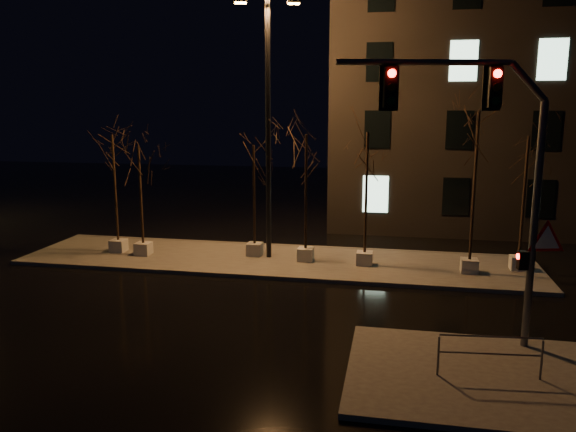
# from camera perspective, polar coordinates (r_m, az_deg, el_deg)

# --- Properties ---
(ground) EXTENTS (90.00, 90.00, 0.00)m
(ground) POSITION_cam_1_polar(r_m,az_deg,el_deg) (18.91, -5.24, -9.50)
(ground) COLOR black
(ground) RESTS_ON ground
(median) EXTENTS (22.00, 5.00, 0.15)m
(median) POSITION_cam_1_polar(r_m,az_deg,el_deg) (24.42, -1.30, -4.52)
(median) COLOR #4A4742
(median) RESTS_ON ground
(sidewalk_corner) EXTENTS (7.00, 5.00, 0.15)m
(sidewalk_corner) POSITION_cam_1_polar(r_m,az_deg,el_deg) (15.18, 19.91, -15.18)
(sidewalk_corner) COLOR #4A4742
(sidewalk_corner) RESTS_ON ground
(building) EXTENTS (25.00, 12.00, 15.00)m
(building) POSITION_cam_1_polar(r_m,az_deg,el_deg) (36.12, 25.93, 11.33)
(building) COLOR black
(building) RESTS_ON ground
(tree_0) EXTENTS (1.80, 1.80, 5.42)m
(tree_0) POSITION_cam_1_polar(r_m,az_deg,el_deg) (26.06, -17.30, 5.34)
(tree_0) COLOR #B8B7AC
(tree_0) RESTS_ON median
(tree_1) EXTENTS (1.80, 1.80, 4.96)m
(tree_1) POSITION_cam_1_polar(r_m,az_deg,el_deg) (25.19, -14.85, 4.49)
(tree_1) COLOR #B8B7AC
(tree_1) RESTS_ON median
(tree_2) EXTENTS (1.80, 1.80, 4.99)m
(tree_2) POSITION_cam_1_polar(r_m,az_deg,el_deg) (24.31, -3.49, 4.68)
(tree_2) COLOR #B8B7AC
(tree_2) RESTS_ON median
(tree_3) EXTENTS (1.80, 1.80, 5.50)m
(tree_3) POSITION_cam_1_polar(r_m,az_deg,el_deg) (23.37, 1.85, 5.39)
(tree_3) COLOR #B8B7AC
(tree_3) RESTS_ON median
(tree_4) EXTENTS (1.80, 1.80, 5.63)m
(tree_4) POSITION_cam_1_polar(r_m,az_deg,el_deg) (22.90, 8.03, 5.40)
(tree_4) COLOR #B8B7AC
(tree_4) RESTS_ON median
(tree_5) EXTENTS (1.80, 1.80, 6.49)m
(tree_5) POSITION_cam_1_polar(r_m,az_deg,el_deg) (22.69, 18.62, 6.54)
(tree_5) COLOR #B8B7AC
(tree_5) RESTS_ON median
(tree_6) EXTENTS (1.80, 1.80, 5.51)m
(tree_6) POSITION_cam_1_polar(r_m,az_deg,el_deg) (23.86, 23.05, 4.65)
(tree_6) COLOR #B8B7AC
(tree_6) RESTS_ON median
(traffic_signal_mast) EXTENTS (6.10, 1.52, 7.62)m
(traffic_signal_mast) POSITION_cam_1_polar(r_m,az_deg,el_deg) (15.44, 20.07, 4.96)
(traffic_signal_mast) COLOR #515358
(traffic_signal_mast) RESTS_ON sidewalk_corner
(streetlight_main) EXTENTS (2.68, 1.01, 10.84)m
(streetlight_main) POSITION_cam_1_polar(r_m,az_deg,el_deg) (23.85, -2.05, 10.50)
(streetlight_main) COLOR black
(streetlight_main) RESTS_ON median
(guard_rail_a) EXTENTS (2.47, 0.27, 1.07)m
(guard_rail_a) POSITION_cam_1_polar(r_m,az_deg,el_deg) (14.72, 19.84, -12.71)
(guard_rail_a) COLOR #515358
(guard_rail_a) RESTS_ON sidewalk_corner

